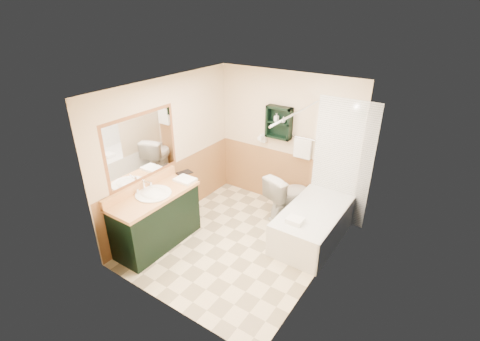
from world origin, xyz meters
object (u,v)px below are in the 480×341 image
bathtub (313,225)px  toilet (288,196)px  hair_dryer (264,138)px  soap_bottle_a (276,119)px  vanity (157,219)px  vanity_book (181,165)px  wall_shelf (279,123)px  soap_bottle_b (283,120)px

bathtub → toilet: size_ratio=1.84×
hair_dryer → toilet: bearing=-24.6°
toilet → soap_bottle_a: 1.31m
bathtub → soap_bottle_a: size_ratio=10.79×
vanity → vanity_book: vanity_book is taller
wall_shelf → hair_dryer: bearing=175.2°
hair_dryer → bathtub: hair_dryer is taller
bathtub → soap_bottle_a: bearing=147.9°
toilet → soap_bottle_b: 1.28m
bathtub → vanity_book: bearing=-163.1°
toilet → soap_bottle_a: size_ratio=5.88×
soap_bottle_a → wall_shelf: bearing=6.4°
soap_bottle_a → soap_bottle_b: (0.13, 0.00, 0.01)m
hair_dryer → vanity_book: 1.55m
hair_dryer → toilet: (0.70, -0.32, -0.80)m
wall_shelf → toilet: bearing=-36.6°
soap_bottle_b → wall_shelf: bearing=176.7°
wall_shelf → hair_dryer: size_ratio=2.29×
wall_shelf → bathtub: wall_shelf is taller
toilet → vanity_book: (-1.46, -1.02, 0.59)m
wall_shelf → soap_bottle_a: (-0.04, -0.01, 0.05)m
wall_shelf → soap_bottle_a: bearing=-173.6°
soap_bottle_b → toilet: bearing=-43.1°
toilet → vanity: bearing=73.8°
vanity → bathtub: 2.39m
soap_bottle_b → bathtub: bearing=-35.5°
wall_shelf → soap_bottle_a: 0.07m
wall_shelf → vanity_book: 1.78m
wall_shelf → soap_bottle_b: (0.09, -0.01, 0.06)m
bathtub → vanity_book: (-2.08, -0.63, 0.72)m
bathtub → vanity: bearing=-143.7°
wall_shelf → vanity: (-0.89, -2.08, -1.12)m
vanity → hair_dryer: bearing=74.2°
wall_shelf → toilet: (0.40, -0.29, -1.15)m
hair_dryer → soap_bottle_a: size_ratio=1.73×
bathtub → soap_bottle_b: (-0.94, 0.67, 1.34)m
wall_shelf → bathtub: bearing=-33.4°
vanity → soap_bottle_b: (0.98, 2.08, 1.17)m
vanity_book → soap_bottle_b: 1.84m
toilet → vanity_book: size_ratio=3.46×
vanity → soap_bottle_b: soap_bottle_b is taller
hair_dryer → vanity: (-0.59, -2.11, -0.77)m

